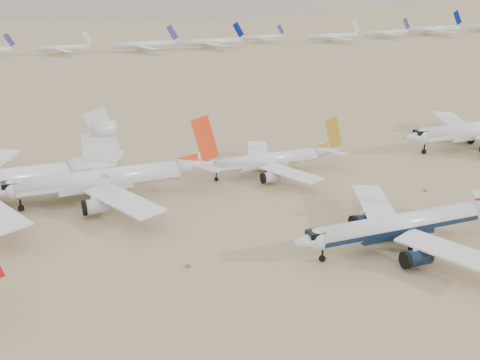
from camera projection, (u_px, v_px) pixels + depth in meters
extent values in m
plane|color=olive|center=(364.00, 272.00, 113.92)|extent=(7000.00, 7000.00, 0.00)
cylinder|color=silver|center=(399.00, 224.00, 122.34)|extent=(37.41, 4.42, 4.42)
cube|color=#0D1B32|center=(399.00, 227.00, 122.53)|extent=(36.66, 4.49, 0.99)
sphere|color=silver|center=(318.00, 239.00, 115.85)|extent=(4.42, 4.42, 4.42)
cube|color=black|center=(316.00, 234.00, 115.20)|extent=(3.10, 2.87, 1.11)
cube|color=silver|center=(454.00, 253.00, 112.16)|extent=(14.45, 22.77, 0.69)
cylinder|color=#0D1B32|center=(418.00, 258.00, 114.55)|extent=(5.20, 3.18, 3.18)
cube|color=silver|center=(375.00, 203.00, 135.06)|extent=(14.45, 22.77, 0.69)
cylinder|color=#0D1B32|center=(365.00, 221.00, 130.59)|extent=(5.20, 3.18, 3.18)
cylinder|color=black|center=(322.00, 258.00, 117.75)|extent=(1.33, 0.55, 1.33)
cylinder|color=black|center=(413.00, 248.00, 121.61)|extent=(1.86, 1.11, 1.86)
cylinder|color=black|center=(395.00, 235.00, 127.01)|extent=(1.86, 1.11, 1.86)
cylinder|color=silver|center=(476.00, 130.00, 188.33)|extent=(41.17, 4.99, 4.99)
cube|color=silver|center=(476.00, 131.00, 188.55)|extent=(40.35, 5.07, 1.12)
sphere|color=silver|center=(422.00, 136.00, 181.18)|extent=(4.99, 4.99, 4.99)
cube|color=black|center=(421.00, 132.00, 180.45)|extent=(3.49, 3.24, 1.25)
cube|color=silver|center=(453.00, 121.00, 202.39)|extent=(15.90, 25.06, 0.77)
cylinder|color=silver|center=(447.00, 132.00, 197.50)|extent=(5.72, 3.59, 3.59)
cylinder|color=black|center=(424.00, 152.00, 183.33)|extent=(1.50, 0.62, 1.50)
cylinder|color=black|center=(471.00, 140.00, 193.59)|extent=(2.10, 1.25, 2.10)
cylinder|color=silver|center=(265.00, 160.00, 164.46)|extent=(30.54, 3.71, 3.71)
cube|color=silver|center=(265.00, 161.00, 164.62)|extent=(29.92, 3.77, 0.83)
sphere|color=silver|center=(213.00, 166.00, 159.16)|extent=(3.71, 3.71, 3.71)
cube|color=black|center=(211.00, 163.00, 158.62)|extent=(2.60, 2.41, 0.93)
cone|color=silver|center=(326.00, 151.00, 170.92)|extent=(7.63, 3.71, 3.71)
cube|color=silver|center=(291.00, 173.00, 156.12)|extent=(11.79, 18.58, 0.57)
cube|color=silver|center=(337.00, 153.00, 168.20)|extent=(4.85, 6.34, 0.22)
cylinder|color=silver|center=(271.00, 177.00, 158.08)|extent=(4.24, 2.67, 2.67)
cube|color=silver|center=(258.00, 150.00, 174.89)|extent=(11.79, 18.58, 0.57)
cube|color=silver|center=(325.00, 146.00, 174.36)|extent=(4.85, 6.34, 0.22)
cylinder|color=silver|center=(249.00, 161.00, 171.26)|extent=(4.24, 2.67, 2.67)
cube|color=#B48923|center=(334.00, 133.00, 169.84)|extent=(5.79, 0.30, 9.54)
cylinder|color=black|center=(216.00, 179.00, 160.76)|extent=(1.11, 0.46, 1.11)
cylinder|color=black|center=(273.00, 174.00, 163.84)|extent=(1.56, 0.93, 1.56)
cylinder|color=black|center=(266.00, 168.00, 168.37)|extent=(1.56, 0.93, 1.56)
cylinder|color=silver|center=(99.00, 179.00, 146.29)|extent=(39.70, 4.85, 4.85)
cube|color=silver|center=(100.00, 181.00, 146.50)|extent=(38.90, 4.92, 1.09)
sphere|color=silver|center=(13.00, 190.00, 139.40)|extent=(4.85, 4.85, 4.85)
cube|color=black|center=(9.00, 185.00, 138.69)|extent=(3.40, 3.15, 1.21)
cone|color=silver|center=(195.00, 165.00, 154.69)|extent=(9.92, 4.85, 4.85)
cube|color=silver|center=(124.00, 200.00, 135.43)|extent=(15.33, 24.16, 0.75)
cube|color=silver|center=(208.00, 168.00, 151.15)|extent=(6.30, 8.24, 0.29)
cylinder|color=silver|center=(98.00, 206.00, 137.99)|extent=(5.51, 3.49, 3.49)
cube|color=silver|center=(103.00, 164.00, 159.87)|extent=(15.33, 24.16, 0.75)
cube|color=silver|center=(197.00, 157.00, 159.16)|extent=(6.30, 8.24, 0.29)
cylinder|color=silver|center=(85.00, 179.00, 155.15)|extent=(5.51, 3.49, 3.49)
cube|color=red|center=(205.00, 139.00, 153.28)|extent=(7.52, 0.39, 12.40)
cylinder|color=black|center=(21.00, 208.00, 141.49)|extent=(1.46, 0.61, 1.46)
cylinder|color=black|center=(110.00, 200.00, 145.47)|extent=(2.04, 1.21, 2.04)
cylinder|color=black|center=(105.00, 191.00, 151.40)|extent=(2.04, 1.21, 2.04)
cone|color=silver|center=(93.00, 168.00, 150.35)|extent=(11.56, 5.53, 5.53)
cube|color=silver|center=(106.00, 171.00, 146.25)|extent=(7.34, 9.59, 0.33)
cube|color=silver|center=(98.00, 158.00, 155.54)|extent=(7.34, 9.59, 0.33)
cube|color=silver|center=(103.00, 136.00, 148.72)|extent=(8.76, 0.44, 14.43)
cylinder|color=silver|center=(104.00, 129.00, 148.22)|extent=(5.78, 3.59, 3.59)
cube|color=#402B7C|center=(9.00, 40.00, 368.12)|extent=(6.83, 0.34, 8.60)
cylinder|color=silver|center=(62.00, 48.00, 376.29)|extent=(33.69, 3.33, 3.33)
cube|color=silver|center=(87.00, 38.00, 379.87)|extent=(6.71, 0.33, 8.45)
cube|color=silver|center=(64.00, 51.00, 368.86)|extent=(8.88, 15.51, 0.33)
cube|color=silver|center=(61.00, 47.00, 384.07)|extent=(8.88, 15.51, 0.33)
cylinder|color=silver|center=(143.00, 45.00, 388.26)|extent=(41.54, 4.10, 4.10)
cube|color=#402B7C|center=(172.00, 32.00, 392.67)|extent=(8.27, 0.41, 10.42)
cube|color=silver|center=(147.00, 48.00, 379.09)|extent=(10.94, 19.12, 0.41)
cube|color=silver|center=(140.00, 44.00, 397.85)|extent=(10.94, 19.12, 0.41)
cylinder|color=silver|center=(211.00, 42.00, 401.85)|extent=(42.18, 4.17, 4.17)
cube|color=#02116A|center=(238.00, 30.00, 406.32)|extent=(8.40, 0.42, 10.58)
cube|color=silver|center=(216.00, 45.00, 392.54)|extent=(11.11, 19.42, 0.42)
cube|color=silver|center=(206.00, 41.00, 411.58)|extent=(11.11, 19.42, 0.42)
cylinder|color=silver|center=(263.00, 37.00, 430.20)|extent=(29.90, 2.96, 2.96)
cube|color=#402B7C|center=(281.00, 29.00, 433.37)|extent=(5.96, 0.30, 7.50)
cube|color=silver|center=(267.00, 39.00, 423.60)|extent=(7.88, 13.77, 0.30)
cube|color=silver|center=(258.00, 37.00, 437.10)|extent=(7.88, 13.77, 0.30)
cylinder|color=silver|center=(334.00, 36.00, 433.31)|extent=(38.41, 3.80, 3.80)
cube|color=silver|center=(356.00, 26.00, 437.38)|extent=(7.65, 0.38, 9.63)
cube|color=silver|center=(341.00, 38.00, 424.83)|extent=(10.12, 17.68, 0.38)
cube|color=silver|center=(327.00, 35.00, 442.18)|extent=(10.12, 17.68, 0.38)
cylinder|color=silver|center=(387.00, 32.00, 455.81)|extent=(36.15, 3.57, 3.57)
cube|color=#402B7C|center=(406.00, 23.00, 459.65)|extent=(7.20, 0.36, 9.07)
cube|color=silver|center=(394.00, 35.00, 447.83)|extent=(9.53, 16.64, 0.36)
cube|color=silver|center=(380.00, 32.00, 464.16)|extent=(9.53, 16.64, 0.36)
cylinder|color=silver|center=(433.00, 29.00, 473.68)|extent=(47.52, 4.70, 4.70)
cube|color=#02116A|center=(457.00, 18.00, 478.72)|extent=(9.46, 0.47, 11.92)
cube|color=silver|center=(444.00, 32.00, 463.19)|extent=(12.52, 21.88, 0.47)
cube|color=silver|center=(423.00, 28.00, 484.66)|extent=(12.52, 21.88, 0.47)
cube|color=silver|center=(479.00, 26.00, 505.69)|extent=(9.91, 17.32, 0.37)
ellipsoid|color=brown|center=(188.00, 265.00, 115.82)|extent=(0.98, 0.98, 0.54)
ellipsoid|color=brown|center=(461.00, 246.00, 123.70)|extent=(0.84, 0.84, 0.46)
ellipsoid|color=brown|center=(425.00, 190.00, 154.01)|extent=(0.98, 0.98, 0.54)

